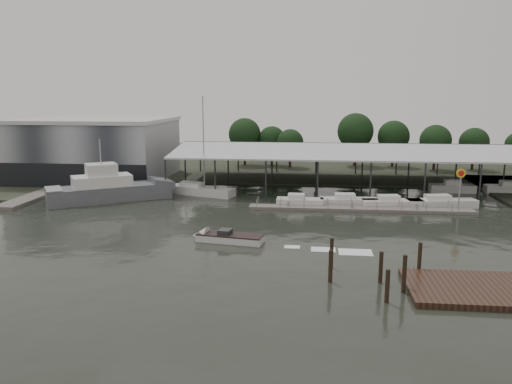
# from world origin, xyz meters

# --- Properties ---
(ground) EXTENTS (200.00, 200.00, 0.00)m
(ground) POSITION_xyz_m (0.00, 0.00, 0.00)
(ground) COLOR #252A22
(ground) RESTS_ON ground
(land_strip_far) EXTENTS (140.00, 30.00, 0.30)m
(land_strip_far) POSITION_xyz_m (0.00, 42.00, 0.10)
(land_strip_far) COLOR #353A2C
(land_strip_far) RESTS_ON ground
(land_strip_west) EXTENTS (20.00, 40.00, 0.30)m
(land_strip_west) POSITION_xyz_m (-40.00, 30.00, 0.10)
(land_strip_west) COLOR #353A2C
(land_strip_west) RESTS_ON ground
(storage_warehouse) EXTENTS (24.50, 20.50, 10.50)m
(storage_warehouse) POSITION_xyz_m (-28.00, 29.94, 5.29)
(storage_warehouse) COLOR #9CA0A6
(storage_warehouse) RESTS_ON ground
(covered_boat_shed) EXTENTS (58.24, 24.00, 6.96)m
(covered_boat_shed) POSITION_xyz_m (17.00, 28.00, 6.13)
(covered_boat_shed) COLOR silver
(covered_boat_shed) RESTS_ON ground
(trawler_dock) EXTENTS (3.00, 18.00, 0.50)m
(trawler_dock) POSITION_xyz_m (-30.00, 14.00, 0.25)
(trawler_dock) COLOR slate
(trawler_dock) RESTS_ON ground
(floating_dock) EXTENTS (28.00, 2.00, 1.40)m
(floating_dock) POSITION_xyz_m (15.00, 10.00, 0.20)
(floating_dock) COLOR slate
(floating_dock) RESTS_ON ground
(shell_fuel_sign) EXTENTS (1.10, 0.18, 5.55)m
(shell_fuel_sign) POSITION_xyz_m (27.00, 9.99, 3.93)
(shell_fuel_sign) COLOR gray
(shell_fuel_sign) RESTS_ON ground
(grey_trawler) EXTENTS (16.80, 12.98, 8.84)m
(grey_trawler) POSITION_xyz_m (-18.76, 12.81, 1.58)
(grey_trawler) COLOR slate
(grey_trawler) RESTS_ON ground
(white_sailboat) EXTENTS (10.37, 5.69, 14.42)m
(white_sailboat) POSITION_xyz_m (-7.23, 17.93, 0.66)
(white_sailboat) COLOR silver
(white_sailboat) RESTS_ON ground
(speedboat_underway) EXTENTS (18.23, 5.04, 2.00)m
(speedboat_underway) POSITION_xyz_m (0.27, -5.12, 0.39)
(speedboat_underway) COLOR silver
(speedboat_underway) RESTS_ON ground
(moored_cruiser_0) EXTENTS (6.12, 2.24, 1.70)m
(moored_cruiser_0) POSITION_xyz_m (7.37, 11.81, 0.61)
(moored_cruiser_0) COLOR silver
(moored_cruiser_0) RESTS_ON ground
(moored_cruiser_1) EXTENTS (7.58, 2.51, 1.70)m
(moored_cruiser_1) POSITION_xyz_m (13.74, 12.71, 0.61)
(moored_cruiser_1) COLOR silver
(moored_cruiser_1) RESTS_ON ground
(moored_cruiser_2) EXTENTS (8.02, 3.26, 1.70)m
(moored_cruiser_2) POSITION_xyz_m (19.30, 12.28, 0.61)
(moored_cruiser_2) COLOR silver
(moored_cruiser_2) RESTS_ON ground
(moored_cruiser_3) EXTENTS (9.27, 3.60, 1.70)m
(moored_cruiser_3) POSITION_xyz_m (25.69, 13.19, 0.61)
(moored_cruiser_3) COLOR silver
(moored_cruiser_3) RESTS_ON ground
(mooring_pilings) EXTENTS (7.65, 7.23, 3.48)m
(mooring_pilings) POSITION_xyz_m (13.83, -14.86, 1.00)
(mooring_pilings) COLOR #2E2317
(mooring_pilings) RESTS_ON ground
(horizon_tree_line) EXTENTS (64.54, 11.03, 10.87)m
(horizon_tree_line) POSITION_xyz_m (20.81, 48.36, 6.07)
(horizon_tree_line) COLOR black
(horizon_tree_line) RESTS_ON ground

